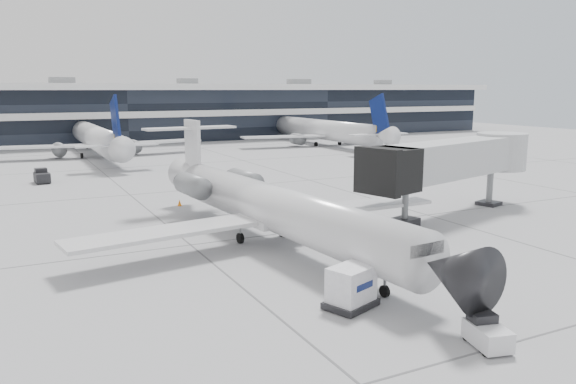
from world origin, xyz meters
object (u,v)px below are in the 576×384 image
regional_jet (270,206)px  jet_bridge (459,159)px  baggage_tug (487,333)px  cargo_uld (351,288)px  ramp_worker (359,269)px

regional_jet → jet_bridge: 17.70m
baggage_tug → cargo_uld: 6.44m
regional_jet → ramp_worker: (0.85, -9.20, -1.75)m
jet_bridge → cargo_uld: size_ratio=6.83×
jet_bridge → cargo_uld: (-18.80, -13.10, -3.62)m
jet_bridge → cargo_uld: jet_bridge is taller
cargo_uld → ramp_worker: bearing=29.3°
regional_jet → ramp_worker: 9.40m
ramp_worker → cargo_uld: cargo_uld is taller
cargo_uld → regional_jet: bearing=63.4°
jet_bridge → regional_jet: bearing=168.8°
regional_jet → cargo_uld: bearing=-101.0°
regional_jet → jet_bridge: (17.53, 1.40, 2.00)m
regional_jet → baggage_tug: (1.35, -17.57, -2.03)m
baggage_tug → ramp_worker: bearing=107.3°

